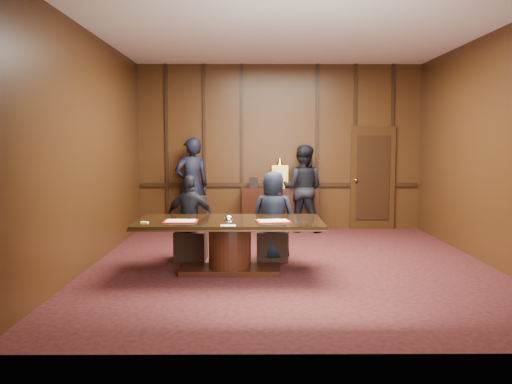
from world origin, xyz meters
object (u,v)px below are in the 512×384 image
(sideboard, at_px, (280,207))
(witness_left, at_px, (192,185))
(conference_table, at_px, (230,237))
(signatory_left, at_px, (190,218))
(signatory_right, at_px, (273,216))
(witness_right, at_px, (303,189))

(sideboard, bearing_deg, witness_left, -175.02)
(conference_table, bearing_deg, sideboard, 76.52)
(conference_table, height_order, signatory_left, signatory_left)
(sideboard, relative_size, signatory_right, 1.13)
(signatory_left, distance_m, witness_left, 2.83)
(signatory_left, height_order, witness_left, witness_left)
(signatory_left, bearing_deg, conference_table, 135.60)
(conference_table, bearing_deg, signatory_left, 129.09)
(signatory_right, xyz_separation_m, witness_right, (0.72, 2.80, 0.19))
(conference_table, xyz_separation_m, witness_left, (-0.93, 3.60, 0.47))
(conference_table, xyz_separation_m, signatory_left, (-0.65, 0.80, 0.16))
(signatory_left, bearing_deg, signatory_right, -173.50)
(sideboard, height_order, signatory_left, sideboard)
(sideboard, height_order, witness_right, witness_right)
(conference_table, relative_size, witness_left, 1.34)
(signatory_right, bearing_deg, signatory_left, 12.32)
(conference_table, xyz_separation_m, witness_right, (1.37, 3.60, 0.39))
(witness_left, distance_m, witness_right, 2.30)
(witness_left, bearing_deg, conference_table, 83.38)
(conference_table, distance_m, signatory_left, 1.04)
(sideboard, height_order, signatory_right, sideboard)
(witness_left, xyz_separation_m, witness_right, (2.30, 0.00, -0.08))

